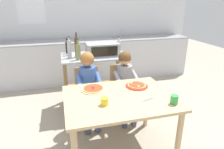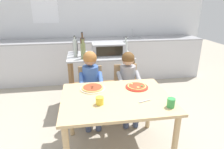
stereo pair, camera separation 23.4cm
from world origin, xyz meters
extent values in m
plane|color=#A89E8C|center=(0.00, 1.11, 0.00)|extent=(11.15, 11.15, 0.00)
cube|color=silver|center=(0.00, 2.85, 1.35)|extent=(5.25, 0.12, 2.70)
cube|color=white|center=(-1.09, 2.78, 1.65)|extent=(0.56, 0.01, 0.80)
cube|color=silver|center=(0.00, 2.44, 0.44)|extent=(4.73, 0.60, 0.88)
cube|color=#9E9EA3|center=(0.00, 2.44, 0.90)|extent=(4.73, 0.60, 0.03)
cube|color=gray|center=(0.83, 2.44, 0.91)|extent=(0.40, 0.33, 0.02)
cylinder|color=#B7BABF|center=(0.83, 2.56, 1.01)|extent=(0.02, 0.02, 0.20)
cube|color=#B7BABF|center=(-0.06, 1.18, 0.88)|extent=(1.03, 0.63, 0.02)
cube|color=olive|center=(-0.06, 1.18, 0.31)|extent=(0.95, 0.58, 0.02)
cube|color=olive|center=(-0.53, 0.90, 0.43)|extent=(0.05, 0.05, 0.87)
cube|color=olive|center=(0.42, 0.90, 0.43)|extent=(0.05, 0.05, 0.87)
cube|color=olive|center=(-0.53, 1.45, 0.43)|extent=(0.05, 0.05, 0.87)
cube|color=olive|center=(0.42, 1.45, 0.43)|extent=(0.05, 0.05, 0.87)
cube|color=#999BA0|center=(0.07, 1.16, 0.99)|extent=(0.51, 0.32, 0.20)
cube|color=black|center=(0.07, 1.00, 0.99)|extent=(0.41, 0.01, 0.15)
cylinder|color=black|center=(0.25, 0.99, 0.93)|extent=(0.02, 0.01, 0.02)
cylinder|color=#ADB7B2|center=(-0.44, 1.14, 1.02)|extent=(0.06, 0.06, 0.27)
cylinder|color=#ADB7B2|center=(-0.44, 1.14, 1.18)|extent=(0.03, 0.03, 0.05)
cylinder|color=black|center=(-0.44, 1.14, 1.21)|extent=(0.03, 0.03, 0.01)
cylinder|color=black|center=(-0.46, 1.44, 0.99)|extent=(0.06, 0.06, 0.19)
cylinder|color=black|center=(-0.46, 1.44, 1.11)|extent=(0.03, 0.03, 0.04)
cylinder|color=black|center=(-0.46, 1.44, 1.14)|extent=(0.03, 0.03, 0.01)
cylinder|color=#4C2D14|center=(-0.33, 1.15, 1.04)|extent=(0.07, 0.07, 0.29)
cylinder|color=#4C2D14|center=(-0.33, 1.15, 1.22)|extent=(0.02, 0.02, 0.07)
cylinder|color=black|center=(-0.33, 1.15, 1.26)|extent=(0.03, 0.03, 0.01)
cylinder|color=#ADB7B2|center=(0.40, 1.32, 0.98)|extent=(0.06, 0.06, 0.18)
cylinder|color=#ADB7B2|center=(0.40, 1.32, 1.11)|extent=(0.03, 0.03, 0.06)
cylinder|color=black|center=(0.40, 1.32, 1.15)|extent=(0.03, 0.03, 0.01)
cylinder|color=olive|center=(-0.32, 1.00, 1.00)|extent=(0.07, 0.07, 0.23)
cylinder|color=olive|center=(-0.32, 1.00, 1.15)|extent=(0.03, 0.03, 0.07)
cylinder|color=black|center=(-0.32, 1.00, 1.19)|extent=(0.04, 0.04, 0.01)
cylinder|color=black|center=(-0.44, 1.31, 1.00)|extent=(0.06, 0.06, 0.22)
cylinder|color=black|center=(-0.44, 1.31, 1.13)|extent=(0.03, 0.03, 0.04)
cylinder|color=black|center=(-0.44, 1.31, 1.16)|extent=(0.03, 0.03, 0.01)
cube|color=tan|center=(0.00, 0.00, 0.71)|extent=(1.18, 0.91, 0.03)
cylinder|color=tan|center=(0.53, -0.39, 0.35)|extent=(0.06, 0.06, 0.69)
cylinder|color=tan|center=(-0.53, 0.39, 0.35)|extent=(0.06, 0.06, 0.69)
cylinder|color=tan|center=(0.53, 0.39, 0.35)|extent=(0.06, 0.06, 0.69)
cube|color=tan|center=(-0.24, 0.68, 0.44)|extent=(0.36, 0.36, 0.04)
cube|color=tan|center=(-0.24, 0.84, 0.63)|extent=(0.34, 0.03, 0.38)
cylinder|color=tan|center=(-0.09, 0.53, 0.22)|extent=(0.03, 0.03, 0.42)
cylinder|color=tan|center=(-0.39, 0.53, 0.22)|extent=(0.03, 0.03, 0.42)
cylinder|color=tan|center=(-0.09, 0.83, 0.22)|extent=(0.03, 0.03, 0.42)
cylinder|color=tan|center=(-0.39, 0.83, 0.22)|extent=(0.03, 0.03, 0.42)
cube|color=tan|center=(0.29, 0.68, 0.44)|extent=(0.36, 0.36, 0.04)
cube|color=tan|center=(0.29, 0.84, 0.63)|extent=(0.34, 0.03, 0.38)
cylinder|color=tan|center=(0.44, 0.53, 0.22)|extent=(0.03, 0.03, 0.42)
cylinder|color=tan|center=(0.14, 0.53, 0.22)|extent=(0.03, 0.03, 0.42)
cylinder|color=tan|center=(0.44, 0.83, 0.22)|extent=(0.03, 0.03, 0.42)
cylinder|color=tan|center=(0.14, 0.83, 0.22)|extent=(0.03, 0.03, 0.42)
cube|color=#424C6B|center=(-0.17, 0.54, 0.48)|extent=(0.10, 0.30, 0.10)
cylinder|color=#424C6B|center=(-0.17, 0.41, 0.24)|extent=(0.08, 0.08, 0.44)
cube|color=#424C6B|center=(-0.31, 0.54, 0.48)|extent=(0.10, 0.30, 0.10)
cylinder|color=#424C6B|center=(-0.31, 0.41, 0.24)|extent=(0.08, 0.08, 0.44)
cylinder|color=#3D60A8|center=(-0.11, 0.58, 0.71)|extent=(0.06, 0.26, 0.15)
cylinder|color=#3D60A8|center=(-0.37, 0.58, 0.71)|extent=(0.06, 0.26, 0.15)
cylinder|color=#3D60A8|center=(-0.24, 0.68, 0.68)|extent=(0.22, 0.22, 0.39)
sphere|color=#A37556|center=(-0.24, 0.68, 0.97)|extent=(0.18, 0.18, 0.18)
sphere|color=#9E6633|center=(-0.24, 0.68, 0.99)|extent=(0.19, 0.19, 0.19)
cube|color=#424C6B|center=(0.36, 0.54, 0.48)|extent=(0.10, 0.30, 0.10)
cylinder|color=#424C6B|center=(0.36, 0.41, 0.24)|extent=(0.08, 0.08, 0.44)
cube|color=#424C6B|center=(0.22, 0.54, 0.48)|extent=(0.10, 0.30, 0.10)
cylinder|color=#424C6B|center=(0.22, 0.41, 0.24)|extent=(0.08, 0.08, 0.44)
cylinder|color=gray|center=(0.42, 0.58, 0.70)|extent=(0.06, 0.26, 0.15)
cylinder|color=gray|center=(0.16, 0.58, 0.70)|extent=(0.06, 0.26, 0.15)
cylinder|color=gray|center=(0.29, 0.68, 0.66)|extent=(0.22, 0.22, 0.37)
sphere|color=tan|center=(0.29, 0.68, 0.94)|extent=(0.17, 0.17, 0.17)
sphere|color=brown|center=(0.29, 0.68, 0.96)|extent=(0.18, 0.18, 0.18)
cylinder|color=beige|center=(-0.24, 0.25, 0.73)|extent=(0.29, 0.29, 0.01)
cylinder|color=tan|center=(-0.24, 0.25, 0.74)|extent=(0.26, 0.26, 0.01)
cylinder|color=#B23D23|center=(-0.24, 0.25, 0.75)|extent=(0.22, 0.22, 0.00)
cylinder|color=maroon|center=(-0.25, 0.25, 0.75)|extent=(0.02, 0.02, 0.01)
cylinder|color=#563319|center=(-0.24, 0.25, 0.75)|extent=(0.02, 0.02, 0.01)
cylinder|color=#563319|center=(-0.25, 0.21, 0.75)|extent=(0.03, 0.03, 0.01)
cylinder|color=red|center=(0.29, 0.21, 0.73)|extent=(0.27, 0.27, 0.01)
cylinder|color=tan|center=(0.29, 0.21, 0.74)|extent=(0.23, 0.23, 0.01)
cylinder|color=#B23D23|center=(0.29, 0.21, 0.75)|extent=(0.19, 0.19, 0.00)
cylinder|color=#DBC666|center=(0.29, 0.15, 0.75)|extent=(0.03, 0.03, 0.01)
cylinder|color=#DBC666|center=(0.24, 0.26, 0.75)|extent=(0.03, 0.03, 0.01)
cylinder|color=#386628|center=(0.34, 0.17, 0.75)|extent=(0.04, 0.04, 0.01)
cylinder|color=green|center=(0.49, -0.29, 0.77)|extent=(0.08, 0.08, 0.09)
cylinder|color=yellow|center=(-0.19, -0.13, 0.76)|extent=(0.08, 0.08, 0.08)
cylinder|color=#B7BABF|center=(0.27, -0.15, 0.73)|extent=(0.14, 0.05, 0.01)
camera|label=1|loc=(-0.57, -1.82, 1.70)|focal=31.29mm
camera|label=2|loc=(-0.34, -1.87, 1.70)|focal=31.29mm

